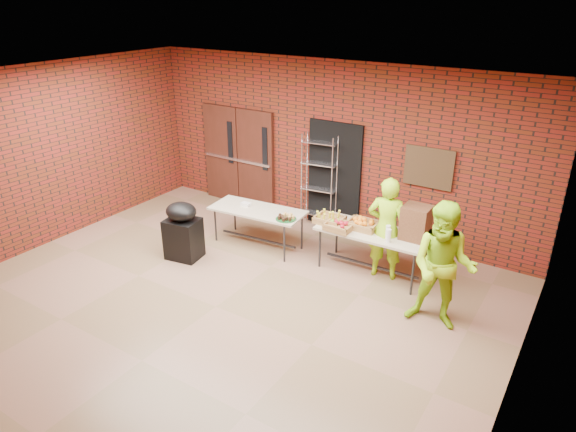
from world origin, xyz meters
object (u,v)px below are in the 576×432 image
object	(u,v)px
table_left	(258,212)
volunteer_woman	(386,228)
table_right	(373,235)
volunteer_man	(443,267)
coffee_dispenser	(416,223)
covered_grill	(183,231)
wire_rack	(319,182)

from	to	relation	value
table_left	volunteer_woman	bearing A→B (deg)	-0.52
table_right	volunteer_man	distance (m)	1.63
coffee_dispenser	volunteer_woman	size ratio (longest dim) A/B	0.32
coffee_dispenser	volunteer_man	bearing A→B (deg)	-52.30
covered_grill	table_right	bearing A→B (deg)	13.75
table_left	volunteer_man	bearing A→B (deg)	-15.72
table_right	volunteer_man	world-z (taller)	volunteer_man
volunteer_woman	volunteer_man	xyz separation A→B (m)	(1.16, -0.85, 0.06)
wire_rack	volunteer_man	size ratio (longest dim) A/B	1.02
wire_rack	volunteer_woman	bearing A→B (deg)	-38.90
wire_rack	volunteer_woman	size ratio (longest dim) A/B	1.09
volunteer_man	table_right	bearing A→B (deg)	142.45
table_right	volunteer_man	size ratio (longest dim) A/B	1.01
wire_rack	volunteer_man	distance (m)	3.61
volunteer_woman	table_right	bearing A→B (deg)	-8.96
coffee_dispenser	covered_grill	xyz separation A→B (m)	(-3.61, -1.40, -0.51)
table_left	coffee_dispenser	bearing A→B (deg)	0.84
table_left	volunteer_man	xyz separation A→B (m)	(3.54, -0.64, 0.27)
wire_rack	coffee_dispenser	distance (m)	2.51
table_right	coffee_dispenser	distance (m)	0.73
table_right	volunteer_woman	bearing A→B (deg)	-0.10
table_right	volunteer_man	bearing A→B (deg)	-32.96
volunteer_man	wire_rack	bearing A→B (deg)	140.96
covered_grill	volunteer_man	size ratio (longest dim) A/B	0.56
covered_grill	volunteer_woman	distance (m)	3.45
table_left	coffee_dispenser	size ratio (longest dim) A/B	3.28
wire_rack	table_right	world-z (taller)	wire_rack
table_left	volunteer_woman	size ratio (longest dim) A/B	1.04
wire_rack	covered_grill	distance (m)	2.78
table_left	coffee_dispenser	xyz separation A→B (m)	(2.80, 0.31, 0.37)
wire_rack	covered_grill	world-z (taller)	wire_rack
wire_rack	table_left	bearing A→B (deg)	-118.95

